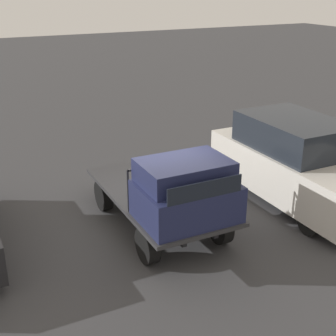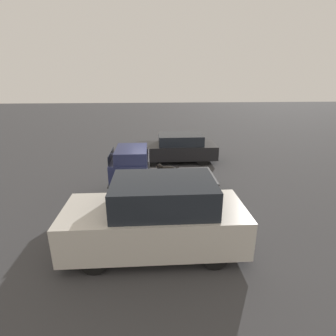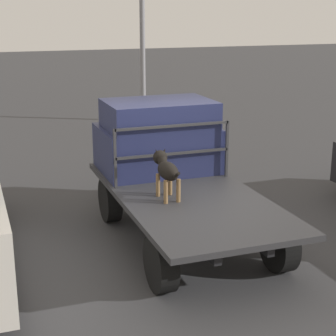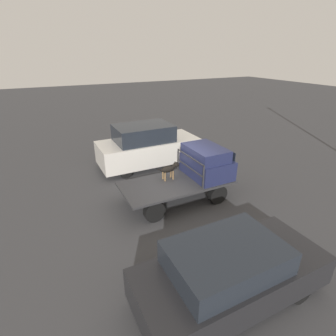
# 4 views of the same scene
# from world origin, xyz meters

# --- Properties ---
(ground_plane) EXTENTS (80.00, 80.00, 0.00)m
(ground_plane) POSITION_xyz_m (0.00, 0.00, 0.00)
(ground_plane) COLOR #38383A
(flatbed_truck) EXTENTS (4.14, 1.99, 0.80)m
(flatbed_truck) POSITION_xyz_m (0.00, 0.00, 0.59)
(flatbed_truck) COLOR black
(flatbed_truck) RESTS_ON ground
(truck_cab) EXTENTS (1.40, 1.87, 1.18)m
(truck_cab) POSITION_xyz_m (1.29, 0.00, 1.35)
(truck_cab) COLOR #1E2347
(truck_cab) RESTS_ON flatbed_truck
(truck_headboard) EXTENTS (0.04, 1.87, 0.91)m
(truck_headboard) POSITION_xyz_m (0.55, 0.00, 1.40)
(truck_headboard) COLOR #2D2D30
(truck_headboard) RESTS_ON flatbed_truck
(dog) EXTENTS (0.92, 0.25, 0.67)m
(dog) POSITION_xyz_m (-0.10, 0.35, 1.22)
(dog) COLOR brown
(dog) RESTS_ON flatbed_truck
(parked_pickup_far) EXTENTS (4.82, 2.02, 2.07)m
(parked_pickup_far) POSITION_xyz_m (0.32, 3.63, 1.01)
(parked_pickup_far) COLOR black
(parked_pickup_far) RESTS_ON ground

